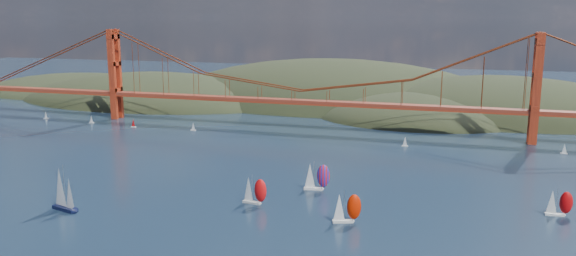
# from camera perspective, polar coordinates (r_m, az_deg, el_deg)

# --- Properties ---
(headlands) EXTENTS (725.00, 225.00, 96.00)m
(headlands) POSITION_cam_1_polar(r_m,az_deg,el_deg) (405.96, 11.34, 0.37)
(headlands) COLOR black
(headlands) RESTS_ON ground
(bridge) EXTENTS (552.00, 12.00, 55.00)m
(bridge) POSITION_cam_1_polar(r_m,az_deg,el_deg) (312.47, 1.12, 5.69)
(bridge) COLOR maroon
(bridge) RESTS_ON ground
(sloop_navy) EXTENTS (10.52, 7.18, 15.60)m
(sloop_navy) POSITION_cam_1_polar(r_m,az_deg,el_deg) (197.77, -21.91, -5.85)
(sloop_navy) COLOR black
(sloop_navy) RESTS_ON ground
(racer_0) EXTENTS (8.96, 4.20, 10.12)m
(racer_0) POSITION_cam_1_polar(r_m,az_deg,el_deg) (190.67, -3.46, -6.32)
(racer_0) COLOR silver
(racer_0) RESTS_ON ground
(racer_1) EXTENTS (9.09, 5.84, 10.16)m
(racer_1) POSITION_cam_1_polar(r_m,az_deg,el_deg) (174.47, 5.94, -8.04)
(racer_1) COLOR silver
(racer_1) RESTS_ON ground
(racer_2) EXTENTS (8.08, 3.39, 9.21)m
(racer_2) POSITION_cam_1_polar(r_m,az_deg,el_deg) (198.83, 25.79, -6.84)
(racer_2) COLOR white
(racer_2) RESTS_ON ground
(racer_rwb) EXTENTS (9.66, 4.75, 10.87)m
(racer_rwb) POSITION_cam_1_polar(r_m,az_deg,el_deg) (205.48, 2.89, -4.92)
(racer_rwb) COLOR white
(racer_rwb) RESTS_ON ground
(distant_boat_0) EXTENTS (3.00, 2.00, 4.70)m
(distant_boat_0) POSITION_cam_1_polar(r_m,az_deg,el_deg) (380.49, -23.38, 1.23)
(distant_boat_0) COLOR silver
(distant_boat_0) RESTS_ON ground
(distant_boat_1) EXTENTS (3.00, 2.00, 4.70)m
(distant_boat_1) POSITION_cam_1_polar(r_m,az_deg,el_deg) (355.10, -19.35, 0.87)
(distant_boat_1) COLOR silver
(distant_boat_1) RESTS_ON ground
(distant_boat_2) EXTENTS (3.00, 2.00, 4.70)m
(distant_boat_2) POSITION_cam_1_polar(r_m,az_deg,el_deg) (334.45, -15.45, 0.49)
(distant_boat_2) COLOR silver
(distant_boat_2) RESTS_ON ground
(distant_boat_3) EXTENTS (3.00, 2.00, 4.70)m
(distant_boat_3) POSITION_cam_1_polar(r_m,az_deg,el_deg) (316.91, -9.61, 0.17)
(distant_boat_3) COLOR silver
(distant_boat_3) RESTS_ON ground
(distant_boat_4) EXTENTS (3.00, 2.00, 4.70)m
(distant_boat_4) POSITION_cam_1_polar(r_m,az_deg,el_deg) (288.96, 26.26, -1.91)
(distant_boat_4) COLOR silver
(distant_boat_4) RESTS_ON ground
(distant_boat_8) EXTENTS (3.00, 2.00, 4.70)m
(distant_boat_8) POSITION_cam_1_polar(r_m,az_deg,el_deg) (280.13, 11.80, -1.36)
(distant_boat_8) COLOR silver
(distant_boat_8) RESTS_ON ground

